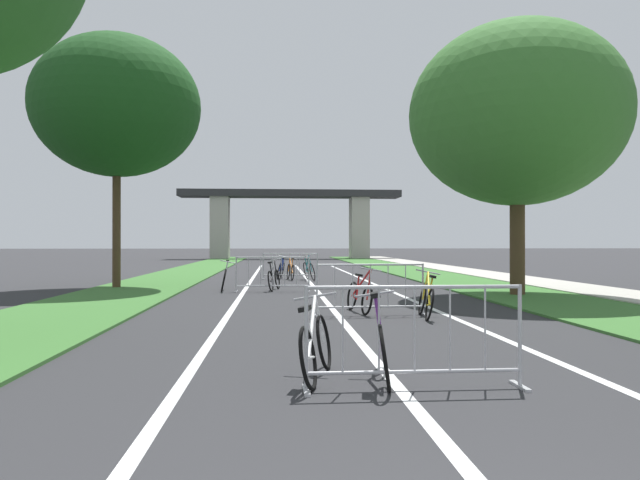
{
  "coord_description": "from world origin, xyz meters",
  "views": [
    {
      "loc": [
        -1.24,
        -1.55,
        1.48
      ],
      "look_at": [
        0.65,
        25.0,
        1.59
      ],
      "focal_mm": 34.41,
      "sensor_mm": 36.0,
      "label": 1
    }
  ],
  "objects": [
    {
      "name": "grass_verge_left",
      "position": [
        -5.57,
        26.92,
        0.03
      ],
      "size": [
        3.05,
        65.81,
        0.05
      ],
      "primitive_type": "cube",
      "color": "#386B2D",
      "rests_on": "ground"
    },
    {
      "name": "grass_verge_right",
      "position": [
        5.57,
        26.92,
        0.03
      ],
      "size": [
        3.05,
        65.81,
        0.05
      ],
      "primitive_type": "cube",
      "color": "#386B2D",
      "rests_on": "ground"
    },
    {
      "name": "sidewalk_path_right",
      "position": [
        8.2,
        26.92,
        0.04
      ],
      "size": [
        2.22,
        65.81,
        0.08
      ],
      "primitive_type": "cube",
      "color": "#ADA89E",
      "rests_on": "ground"
    },
    {
      "name": "lane_stripe_center",
      "position": [
        0.0,
        19.04,
        0.0
      ],
      "size": [
        0.14,
        38.07,
        0.01
      ],
      "primitive_type": "cube",
      "color": "silver",
      "rests_on": "ground"
    },
    {
      "name": "lane_stripe_right_lane",
      "position": [
        2.22,
        19.04,
        0.0
      ],
      "size": [
        0.14,
        38.07,
        0.01
      ],
      "primitive_type": "cube",
      "color": "silver",
      "rests_on": "ground"
    },
    {
      "name": "lane_stripe_left_lane",
      "position": [
        -2.22,
        19.04,
        0.0
      ],
      "size": [
        0.14,
        38.07,
        0.01
      ],
      "primitive_type": "cube",
      "color": "silver",
      "rests_on": "ground"
    },
    {
      "name": "overpass_bridge",
      "position": [
        0.0,
        54.39,
        4.23
      ],
      "size": [
        20.04,
        2.97,
        6.23
      ],
      "color": "#2D2D30",
      "rests_on": "ground"
    },
    {
      "name": "tree_left_oak_mid",
      "position": [
        -6.36,
        18.51,
        5.85
      ],
      "size": [
        5.33,
        5.33,
        8.13
      ],
      "color": "#4C3823",
      "rests_on": "ground"
    },
    {
      "name": "tree_right_maple_mid",
      "position": [
        5.4,
        14.93,
        5.01
      ],
      "size": [
        5.94,
        5.94,
        7.55
      ],
      "color": "#4C3823",
      "rests_on": "ground"
    },
    {
      "name": "crowd_barrier_nearest",
      "position": [
        0.15,
        4.52,
        0.52
      ],
      "size": [
        2.25,
        0.47,
        1.05
      ],
      "rotation": [
        0.0,
        0.0,
        0.01
      ],
      "color": "#ADADB2",
      "rests_on": "ground"
    },
    {
      "name": "crowd_barrier_second",
      "position": [
        0.65,
        10.71,
        0.52
      ],
      "size": [
        2.26,
        0.56,
        1.05
      ],
      "rotation": [
        0.0,
        0.0,
        0.06
      ],
      "color": "#ADADB2",
      "rests_on": "ground"
    },
    {
      "name": "crowd_barrier_third",
      "position": [
        -1.36,
        16.9,
        0.52
      ],
      "size": [
        2.25,
        0.52,
        1.05
      ],
      "rotation": [
        0.0,
        0.0,
        -0.04
      ],
      "color": "#ADADB2",
      "rests_on": "ground"
    },
    {
      "name": "crowd_barrier_fourth",
      "position": [
        -0.68,
        23.09,
        0.52
      ],
      "size": [
        2.26,
        0.53,
        1.05
      ],
      "rotation": [
        0.0,
        0.0,
        -0.04
      ],
      "color": "#ADADB2",
      "rests_on": "ground"
    },
    {
      "name": "bicycle_purple_0",
      "position": [
        -0.11,
        4.92,
        0.38
      ],
      "size": [
        0.44,
        1.66,
        0.97
      ],
      "rotation": [
        0.0,
        0.0,
        -0.14
      ],
      "color": "black",
      "rests_on": "ground"
    },
    {
      "name": "bicycle_red_1",
      "position": [
        0.51,
        11.25,
        0.36
      ],
      "size": [
        0.61,
        1.68,
        0.98
      ],
      "rotation": [
        0.0,
        0.0,
        3.3
      ],
      "color": "black",
      "rests_on": "ground"
    },
    {
      "name": "bicycle_silver_2",
      "position": [
        -2.84,
        17.42,
        0.38
      ],
      "size": [
        0.55,
        1.8,
        0.96
      ],
      "rotation": [
        0.0,
        0.0,
        3.22
      ],
      "color": "black",
      "rests_on": "ground"
    },
    {
      "name": "bicycle_blue_3",
      "position": [
        -1.05,
        23.63,
        0.37
      ],
      "size": [
        0.51,
        1.62,
        0.98
      ],
      "rotation": [
        0.0,
        0.0,
        3.0
      ],
      "color": "black",
      "rests_on": "ground"
    },
    {
      "name": "bicycle_teal_4",
      "position": [
        0.03,
        22.5,
        0.4
      ],
      "size": [
        0.55,
        1.72,
        1.05
      ],
      "rotation": [
        0.0,
        0.0,
        3.33
      ],
      "color": "black",
      "rests_on": "ground"
    },
    {
      "name": "bicycle_yellow_5",
      "position": [
        1.69,
        10.26,
        0.36
      ],
      "size": [
        0.56,
        1.63,
        0.94
      ],
      "rotation": [
        0.0,
        0.0,
        -0.1
      ],
      "color": "black",
      "rests_on": "ground"
    },
    {
      "name": "bicycle_orange_6",
      "position": [
        -0.68,
        22.67,
        0.36
      ],
      "size": [
        0.45,
        1.64,
        0.91
      ],
      "rotation": [
        0.0,
        0.0,
        0.14
      ],
      "color": "black",
      "rests_on": "ground"
    },
    {
      "name": "bicycle_white_7",
      "position": [
        -0.81,
        5.06,
        0.36
      ],
      "size": [
        0.53,
        1.64,
        0.91
      ],
      "rotation": [
        0.0,
        0.0,
        -0.23
      ],
      "color": "black",
      "rests_on": "ground"
    },
    {
      "name": "bicycle_black_8",
      "position": [
        -1.32,
        17.39,
        0.36
      ],
      "size": [
        0.44,
        1.7,
        0.98
      ],
      "rotation": [
        0.0,
        0.0,
        -0.19
      ],
      "color": "black",
      "rests_on": "ground"
    }
  ]
}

